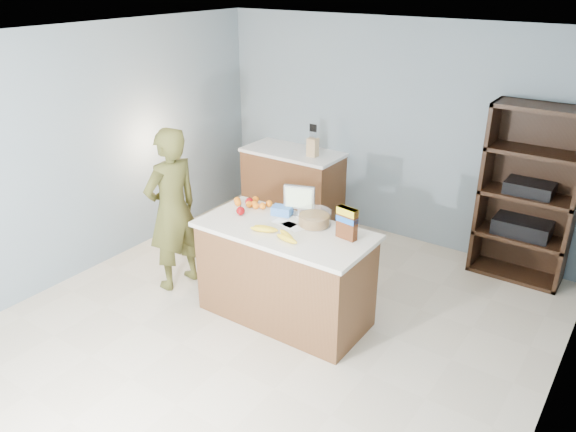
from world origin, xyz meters
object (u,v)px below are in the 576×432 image
Objects in this scene: counter_peninsula at (285,277)px; tv at (299,199)px; shelving_unit at (529,197)px; person at (172,210)px; cereal_box at (347,221)px.

tv is (-0.06, 0.31, 0.64)m from counter_peninsula.
person is at bearing -142.00° from shelving_unit.
shelving_unit is 1.10× the size of person.
shelving_unit is 3.54m from person.
tv reaches higher than counter_peninsula.
shelving_unit reaches higher than tv.
person is 5.81× the size of tv.
counter_peninsula is 0.72m from tv.
person is (-2.79, -2.18, -0.05)m from shelving_unit.
cereal_box is (1.77, 0.26, 0.24)m from person.
shelving_unit reaches higher than person.
counter_peninsula is 0.85m from cereal_box.
cereal_box is at bearing 14.13° from counter_peninsula.
person is 1.81m from cereal_box.
counter_peninsula is at bearing -165.87° from cereal_box.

